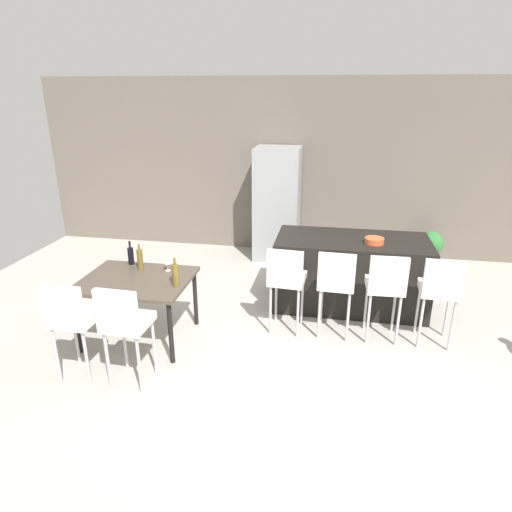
{
  "coord_description": "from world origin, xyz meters",
  "views": [
    {
      "loc": [
        0.14,
        -4.4,
        2.68
      ],
      "look_at": [
        -0.72,
        0.37,
        0.85
      ],
      "focal_mm": 30.89,
      "sensor_mm": 36.0,
      "label": 1
    }
  ],
  "objects_px": {
    "wine_bottle_near": "(131,256)",
    "bar_chair_left": "(286,277)",
    "dining_chair_near": "(72,316)",
    "wine_bottle_far": "(175,275)",
    "potted_plant": "(430,246)",
    "kitchen_island": "(350,272)",
    "dining_table": "(137,284)",
    "bar_chair_middle": "(336,280)",
    "wine_bottle_right": "(140,259)",
    "wine_glass_left": "(167,261)",
    "refrigerator": "(277,204)",
    "fruit_bowl": "(374,241)",
    "bar_chair_right": "(386,284)",
    "bar_chair_far": "(440,288)",
    "dining_chair_far": "(124,321)"
  },
  "relations": [
    {
      "from": "dining_chair_near",
      "to": "wine_bottle_far",
      "type": "relative_size",
      "value": 3.38
    },
    {
      "from": "kitchen_island",
      "to": "bar_chair_left",
      "type": "relative_size",
      "value": 1.83
    },
    {
      "from": "dining_chair_near",
      "to": "potted_plant",
      "type": "bearing_deg",
      "value": 43.6
    },
    {
      "from": "bar_chair_middle",
      "to": "fruit_bowl",
      "type": "bearing_deg",
      "value": 58.26
    },
    {
      "from": "dining_table",
      "to": "bar_chair_middle",
      "type": "bearing_deg",
      "value": 11.52
    },
    {
      "from": "bar_chair_left",
      "to": "bar_chair_right",
      "type": "bearing_deg",
      "value": -0.01
    },
    {
      "from": "kitchen_island",
      "to": "wine_glass_left",
      "type": "bearing_deg",
      "value": -154.44
    },
    {
      "from": "dining_chair_near",
      "to": "refrigerator",
      "type": "relative_size",
      "value": 0.57
    },
    {
      "from": "fruit_bowl",
      "to": "potted_plant",
      "type": "relative_size",
      "value": 0.4
    },
    {
      "from": "bar_chair_right",
      "to": "wine_bottle_right",
      "type": "distance_m",
      "value": 2.77
    },
    {
      "from": "kitchen_island",
      "to": "refrigerator",
      "type": "bearing_deg",
      "value": 126.09
    },
    {
      "from": "wine_bottle_far",
      "to": "refrigerator",
      "type": "bearing_deg",
      "value": 77.43
    },
    {
      "from": "kitchen_island",
      "to": "potted_plant",
      "type": "distance_m",
      "value": 2.08
    },
    {
      "from": "bar_chair_middle",
      "to": "fruit_bowl",
      "type": "distance_m",
      "value": 0.87
    },
    {
      "from": "dining_table",
      "to": "fruit_bowl",
      "type": "height_order",
      "value": "fruit_bowl"
    },
    {
      "from": "dining_chair_near",
      "to": "wine_bottle_far",
      "type": "height_order",
      "value": "same"
    },
    {
      "from": "wine_bottle_far",
      "to": "refrigerator",
      "type": "height_order",
      "value": "refrigerator"
    },
    {
      "from": "kitchen_island",
      "to": "dining_table",
      "type": "xyz_separation_m",
      "value": [
        -2.36,
        -1.28,
        0.21
      ]
    },
    {
      "from": "wine_bottle_near",
      "to": "wine_glass_left",
      "type": "xyz_separation_m",
      "value": [
        0.5,
        -0.12,
        0.02
      ]
    },
    {
      "from": "dining_chair_far",
      "to": "wine_bottle_near",
      "type": "distance_m",
      "value": 1.34
    },
    {
      "from": "bar_chair_far",
      "to": "dining_table",
      "type": "xyz_separation_m",
      "value": [
        -3.27,
        -0.44,
        -0.03
      ]
    },
    {
      "from": "wine_bottle_right",
      "to": "dining_chair_far",
      "type": "bearing_deg",
      "value": -73.79
    },
    {
      "from": "dining_chair_near",
      "to": "potted_plant",
      "type": "relative_size",
      "value": 1.79
    },
    {
      "from": "wine_bottle_near",
      "to": "bar_chair_left",
      "type": "bearing_deg",
      "value": 1.45
    },
    {
      "from": "kitchen_island",
      "to": "wine_glass_left",
      "type": "distance_m",
      "value": 2.36
    },
    {
      "from": "dining_table",
      "to": "wine_bottle_right",
      "type": "distance_m",
      "value": 0.33
    },
    {
      "from": "potted_plant",
      "to": "bar_chair_far",
      "type": "bearing_deg",
      "value": -98.91
    },
    {
      "from": "bar_chair_left",
      "to": "potted_plant",
      "type": "height_order",
      "value": "bar_chair_left"
    },
    {
      "from": "kitchen_island",
      "to": "potted_plant",
      "type": "bearing_deg",
      "value": 51.3
    },
    {
      "from": "kitchen_island",
      "to": "bar_chair_middle",
      "type": "bearing_deg",
      "value": -102.57
    },
    {
      "from": "kitchen_island",
      "to": "wine_bottle_far",
      "type": "xyz_separation_m",
      "value": [
        -1.86,
        -1.37,
        0.4
      ]
    },
    {
      "from": "wine_bottle_right",
      "to": "bar_chair_right",
      "type": "bearing_deg",
      "value": 3.74
    },
    {
      "from": "dining_chair_far",
      "to": "refrigerator",
      "type": "bearing_deg",
      "value": 76.39
    },
    {
      "from": "dining_table",
      "to": "potted_plant",
      "type": "height_order",
      "value": "dining_table"
    },
    {
      "from": "dining_chair_far",
      "to": "fruit_bowl",
      "type": "relative_size",
      "value": 4.48
    },
    {
      "from": "wine_bottle_far",
      "to": "fruit_bowl",
      "type": "relative_size",
      "value": 1.32
    },
    {
      "from": "bar_chair_middle",
      "to": "dining_chair_near",
      "type": "distance_m",
      "value": 2.75
    },
    {
      "from": "bar_chair_left",
      "to": "fruit_bowl",
      "type": "relative_size",
      "value": 4.48
    },
    {
      "from": "kitchen_island",
      "to": "potted_plant",
      "type": "xyz_separation_m",
      "value": [
        1.3,
        1.62,
        -0.12
      ]
    },
    {
      "from": "dining_table",
      "to": "dining_chair_near",
      "type": "relative_size",
      "value": 1.12
    },
    {
      "from": "wine_glass_left",
      "to": "potted_plant",
      "type": "relative_size",
      "value": 0.3
    },
    {
      "from": "bar_chair_right",
      "to": "wine_bottle_right",
      "type": "relative_size",
      "value": 3.44
    },
    {
      "from": "bar_chair_middle",
      "to": "wine_bottle_right",
      "type": "distance_m",
      "value": 2.24
    },
    {
      "from": "kitchen_island",
      "to": "bar_chair_far",
      "type": "relative_size",
      "value": 1.83
    },
    {
      "from": "dining_chair_near",
      "to": "wine_bottle_right",
      "type": "distance_m",
      "value": 1.13
    },
    {
      "from": "bar_chair_middle",
      "to": "dining_chair_far",
      "type": "height_order",
      "value": "same"
    },
    {
      "from": "dining_table",
      "to": "dining_chair_near",
      "type": "distance_m",
      "value": 0.88
    },
    {
      "from": "bar_chair_left",
      "to": "dining_chair_far",
      "type": "height_order",
      "value": "same"
    },
    {
      "from": "refrigerator",
      "to": "bar_chair_right",
      "type": "bearing_deg",
      "value": -58.11
    },
    {
      "from": "kitchen_island",
      "to": "bar_chair_middle",
      "type": "relative_size",
      "value": 1.83
    }
  ]
}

